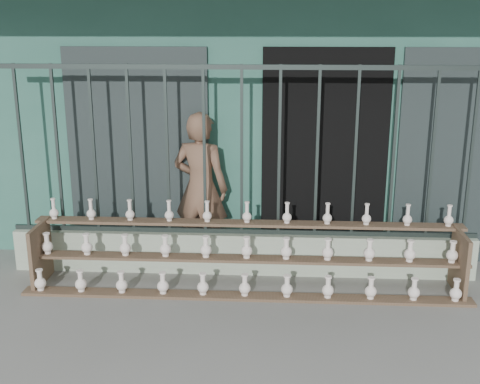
{
  "coord_description": "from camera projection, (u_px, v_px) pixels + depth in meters",
  "views": [
    {
      "loc": [
        0.34,
        -4.83,
        2.66
      ],
      "look_at": [
        0.0,
        1.0,
        1.0
      ],
      "focal_mm": 45.0,
      "sensor_mm": 36.0,
      "label": 1
    }
  ],
  "objects": [
    {
      "name": "ground",
      "position": [
        234.0,
        330.0,
        5.38
      ],
      "size": [
        60.0,
        60.0,
        0.0
      ],
      "primitive_type": "plane",
      "color": "slate"
    },
    {
      "name": "workshop_building",
      "position": [
        253.0,
        93.0,
        9.0
      ],
      "size": [
        7.4,
        6.6,
        3.21
      ],
      "color": "#306555",
      "rests_on": "ground"
    },
    {
      "name": "parapet_wall",
      "position": [
        242.0,
        253.0,
        6.57
      ],
      "size": [
        5.0,
        0.2,
        0.45
      ],
      "primitive_type": "cube",
      "color": "#ADBEA3",
      "rests_on": "ground"
    },
    {
      "name": "security_fence",
      "position": [
        242.0,
        152.0,
        6.26
      ],
      "size": [
        5.0,
        0.04,
        1.8
      ],
      "color": "#283330",
      "rests_on": "parapet_wall"
    },
    {
      "name": "shelf_rack",
      "position": [
        246.0,
        255.0,
        6.13
      ],
      "size": [
        4.5,
        0.68,
        0.85
      ],
      "color": "brown",
      "rests_on": "ground"
    },
    {
      "name": "elderly_woman",
      "position": [
        201.0,
        188.0,
        6.72
      ],
      "size": [
        0.71,
        0.56,
        1.72
      ],
      "primitive_type": "imported",
      "rotation": [
        0.0,
        0.0,
        2.88
      ],
      "color": "brown",
      "rests_on": "ground"
    }
  ]
}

